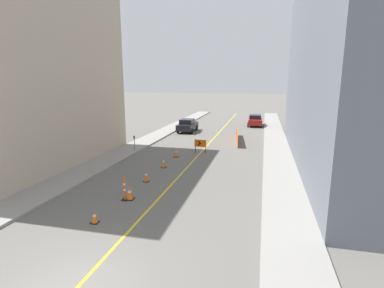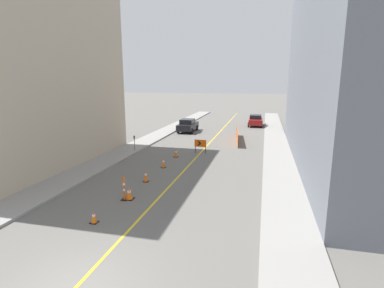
{
  "view_description": "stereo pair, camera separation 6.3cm",
  "coord_description": "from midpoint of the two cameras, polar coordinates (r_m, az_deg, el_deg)",
  "views": [
    {
      "loc": [
        5.23,
        -6.77,
        6.09
      ],
      "look_at": [
        -0.47,
        16.86,
        1.0
      ],
      "focal_mm": 28.0,
      "sensor_mm": 36.0,
      "label": 1
    },
    {
      "loc": [
        5.29,
        -6.75,
        6.09
      ],
      "look_at": [
        -0.47,
        16.86,
        1.0
      ],
      "focal_mm": 28.0,
      "sensor_mm": 36.0,
      "label": 2
    }
  ],
  "objects": [
    {
      "name": "lane_stripe",
      "position": [
        33.93,
        4.58,
        1.46
      ],
      "size": [
        0.12,
        52.42,
        0.01
      ],
      "color": "gold",
      "rests_on": "ground_plane"
    },
    {
      "name": "traffic_cone_nearest",
      "position": [
        14.15,
        -18.07,
        -13.11
      ],
      "size": [
        0.33,
        0.33,
        0.54
      ],
      "color": "black",
      "rests_on": "ground_plane"
    },
    {
      "name": "delineator_post_front",
      "position": [
        16.14,
        -12.69,
        -8.49
      ],
      "size": [
        0.33,
        0.33,
        1.29
      ],
      "color": "black",
      "rests_on": "ground_plane"
    },
    {
      "name": "parked_car_curb_mid",
      "position": [
        42.62,
        12.04,
        4.44
      ],
      "size": [
        1.95,
        4.35,
        1.59
      ],
      "rotation": [
        0.0,
        0.0,
        0.03
      ],
      "color": "maroon",
      "rests_on": "ground_plane"
    },
    {
      "name": "traffic_cone_third",
      "position": [
        18.81,
        -8.69,
        -6.06
      ],
      "size": [
        0.33,
        0.33,
        0.72
      ],
      "color": "black",
      "rests_on": "ground_plane"
    },
    {
      "name": "traffic_cone_fifth",
      "position": [
        24.63,
        -3.02,
        -1.73
      ],
      "size": [
        0.36,
        0.36,
        0.65
      ],
      "color": "black",
      "rests_on": "ground_plane"
    },
    {
      "name": "safety_mesh_fence",
      "position": [
        31.38,
        8.69,
        1.63
      ],
      "size": [
        0.85,
        6.96,
        1.22
      ],
      "rotation": [
        0.0,
        0.0,
        1.69
      ],
      "color": "#EF560C",
      "rests_on": "ground_plane"
    },
    {
      "name": "building_facade_right",
      "position": [
        24.33,
        27.32,
        12.98
      ],
      "size": [
        6.0,
        25.24,
        14.24
      ],
      "color": "slate",
      "rests_on": "ground_plane"
    },
    {
      "name": "building_facade_left",
      "position": [
        24.16,
        -28.39,
        13.22
      ],
      "size": [
        6.0,
        16.16,
        14.52
      ],
      "color": "tan",
      "rests_on": "ground_plane"
    },
    {
      "name": "sidewalk_right",
      "position": [
        33.54,
        15.62,
        1.04
      ],
      "size": [
        2.33,
        52.42,
        0.13
      ],
      "color": "gray",
      "rests_on": "ground_plane"
    },
    {
      "name": "parked_car_curb_near",
      "position": [
        36.86,
        -0.77,
        3.58
      ],
      "size": [
        1.93,
        4.31,
        1.59
      ],
      "rotation": [
        0.0,
        0.0,
        0.0
      ],
      "color": "black",
      "rests_on": "ground_plane"
    },
    {
      "name": "traffic_cone_fourth",
      "position": [
        21.68,
        -5.38,
        -3.57
      ],
      "size": [
        0.34,
        0.34,
        0.71
      ],
      "color": "black",
      "rests_on": "ground_plane"
    },
    {
      "name": "arrow_barricade_primary",
      "position": [
        25.75,
        1.67,
        0.03
      ],
      "size": [
        1.04,
        0.14,
        1.18
      ],
      "rotation": [
        0.0,
        0.0,
        -0.07
      ],
      "color": "#EF560C",
      "rests_on": "ground_plane"
    },
    {
      "name": "traffic_cone_second",
      "position": [
        16.27,
        -11.75,
        -9.19
      ],
      "size": [
        0.46,
        0.46,
        0.66
      ],
      "color": "black",
      "rests_on": "ground_plane"
    },
    {
      "name": "parking_meter_near_curb",
      "position": [
        26.61,
        -10.86,
        0.77
      ],
      "size": [
        0.12,
        0.11,
        1.35
      ],
      "color": "#4C4C51",
      "rests_on": "sidewalk_left"
    },
    {
      "name": "sidewalk_left",
      "position": [
        35.52,
        -5.85,
        2.0
      ],
      "size": [
        2.33,
        52.42,
        0.13
      ],
      "color": "gray",
      "rests_on": "ground_plane"
    }
  ]
}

